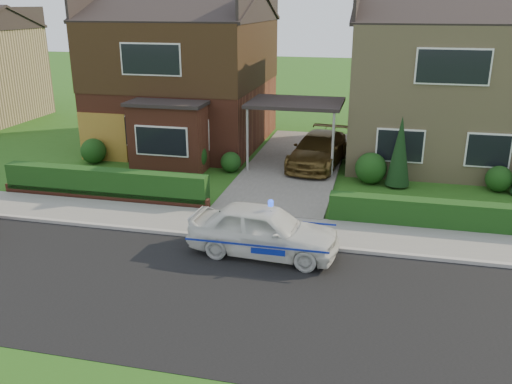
% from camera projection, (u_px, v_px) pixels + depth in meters
% --- Properties ---
extents(ground, '(120.00, 120.00, 0.00)m').
position_uv_depth(ground, '(219.00, 295.00, 12.86)').
color(ground, '#265516').
rests_on(ground, ground).
extents(road, '(60.00, 6.00, 0.02)m').
position_uv_depth(road, '(219.00, 295.00, 12.86)').
color(road, black).
rests_on(road, ground).
extents(kerb, '(60.00, 0.16, 0.12)m').
position_uv_depth(kerb, '(250.00, 240.00, 15.64)').
color(kerb, '#9E9993').
rests_on(kerb, ground).
extents(sidewalk, '(60.00, 2.00, 0.10)m').
position_uv_depth(sidewalk, '(258.00, 227.00, 16.61)').
color(sidewalk, slate).
rests_on(sidewalk, ground).
extents(driveway, '(3.80, 12.00, 0.12)m').
position_uv_depth(driveway, '(294.00, 165.00, 22.95)').
color(driveway, '#666059').
rests_on(driveway, ground).
extents(house_left, '(7.50, 9.53, 7.25)m').
position_uv_depth(house_left, '(186.00, 64.00, 25.62)').
color(house_left, brown).
rests_on(house_left, ground).
extents(house_right, '(7.50, 8.06, 7.25)m').
position_uv_depth(house_right, '(441.00, 74.00, 23.27)').
color(house_right, tan).
rests_on(house_right, ground).
extents(carport_link, '(3.80, 3.00, 2.77)m').
position_uv_depth(carport_link, '(296.00, 104.00, 22.05)').
color(carport_link, black).
rests_on(carport_link, ground).
extents(garage_door, '(2.20, 0.10, 2.10)m').
position_uv_depth(garage_door, '(103.00, 137.00, 23.44)').
color(garage_door, brown).
rests_on(garage_door, ground).
extents(dwarf_wall, '(7.70, 0.25, 0.36)m').
position_uv_depth(dwarf_wall, '(104.00, 196.00, 18.92)').
color(dwarf_wall, brown).
rests_on(dwarf_wall, ground).
extents(hedge_left, '(7.50, 0.55, 0.90)m').
position_uv_depth(hedge_left, '(107.00, 199.00, 19.12)').
color(hedge_left, '#153310').
rests_on(hedge_left, ground).
extents(hedge_right, '(7.50, 0.55, 0.80)m').
position_uv_depth(hedge_right, '(452.00, 230.00, 16.53)').
color(hedge_right, '#153310').
rests_on(hedge_right, ground).
extents(shrub_left_far, '(1.08, 1.08, 1.08)m').
position_uv_depth(shrub_left_far, '(93.00, 151.00, 23.24)').
color(shrub_left_far, '#153310').
rests_on(shrub_left_far, ground).
extents(shrub_left_mid, '(1.32, 1.32, 1.32)m').
position_uv_depth(shrub_left_mid, '(191.00, 156.00, 22.05)').
color(shrub_left_mid, '#153310').
rests_on(shrub_left_mid, ground).
extents(shrub_left_near, '(0.84, 0.84, 0.84)m').
position_uv_depth(shrub_left_near, '(231.00, 162.00, 22.06)').
color(shrub_left_near, '#153310').
rests_on(shrub_left_near, ground).
extents(shrub_right_near, '(1.20, 1.20, 1.20)m').
position_uv_depth(shrub_right_near, '(371.00, 168.00, 20.61)').
color(shrub_right_near, '#153310').
rests_on(shrub_right_near, ground).
extents(shrub_right_mid, '(0.96, 0.96, 0.96)m').
position_uv_depth(shrub_right_mid, '(499.00, 179.00, 19.76)').
color(shrub_right_mid, '#153310').
rests_on(shrub_right_mid, ground).
extents(conifer_a, '(0.90, 0.90, 2.60)m').
position_uv_depth(conifer_a, '(400.00, 153.00, 19.98)').
color(conifer_a, black).
rests_on(conifer_a, ground).
extents(police_car, '(3.79, 4.23, 1.57)m').
position_uv_depth(police_car, '(264.00, 230.00, 14.72)').
color(police_car, silver).
rests_on(police_car, ground).
extents(driveway_car, '(2.44, 4.78, 1.33)m').
position_uv_depth(driveway_car, '(318.00, 150.00, 22.49)').
color(driveway_car, brown).
rests_on(driveway_car, driveway).
extents(potted_plant_a, '(0.43, 0.34, 0.72)m').
position_uv_depth(potted_plant_a, '(170.00, 189.00, 19.04)').
color(potted_plant_a, gray).
rests_on(potted_plant_a, ground).
extents(potted_plant_b, '(0.59, 0.56, 0.84)m').
position_uv_depth(potted_plant_b, '(166.00, 162.00, 22.06)').
color(potted_plant_b, gray).
rests_on(potted_plant_b, ground).
extents(potted_plant_c, '(0.52, 0.52, 0.72)m').
position_uv_depth(potted_plant_c, '(151.00, 188.00, 19.19)').
color(potted_plant_c, gray).
rests_on(potted_plant_c, ground).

